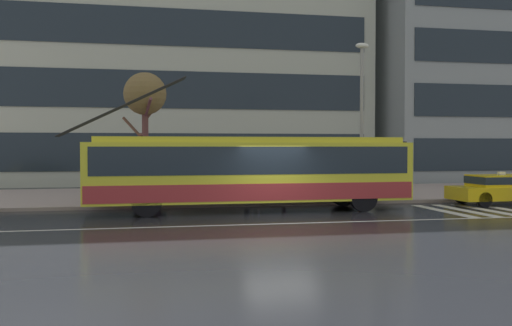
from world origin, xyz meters
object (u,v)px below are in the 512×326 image
trolleybus (250,170)px  street_tree_bare (145,97)px  taxi_ahead_of_bus (504,188)px  pedestrian_approaching_curb (246,162)px  bus_shelter (212,155)px  pedestrian_at_shelter (283,164)px  street_lamp (362,107)px  pedestrian_walking_past (161,163)px

trolleybus → street_tree_bare: size_ratio=2.35×
taxi_ahead_of_bus → pedestrian_approaching_curb: (-10.72, 1.84, 1.11)m
trolleybus → bus_shelter: size_ratio=3.19×
pedestrian_at_shelter → pedestrian_approaching_curb: pedestrian_approaching_curb is taller
taxi_ahead_of_bus → pedestrian_at_shelter: pedestrian_at_shelter is taller
taxi_ahead_of_bus → bus_shelter: 12.50m
pedestrian_at_shelter → street_lamp: bearing=1.4°
bus_shelter → trolleybus: bearing=-74.8°
pedestrian_walking_past → street_lamp: size_ratio=0.29×
pedestrian_walking_past → street_tree_bare: bearing=158.0°
trolleybus → pedestrian_approaching_curb: trolleybus is taller
bus_shelter → pedestrian_at_shelter: (2.91, -1.30, -0.36)m
trolleybus → pedestrian_walking_past: bearing=127.4°
street_lamp → pedestrian_at_shelter: bearing=-178.6°
pedestrian_at_shelter → pedestrian_approaching_curb: bearing=-169.2°
pedestrian_approaching_curb → street_tree_bare: 5.47m
trolleybus → taxi_ahead_of_bus: 10.96m
trolleybus → pedestrian_walking_past: size_ratio=6.60×
bus_shelter → street_lamp: size_ratio=0.60×
taxi_ahead_of_bus → bus_shelter: bearing=163.8°
pedestrian_at_shelter → street_lamp: size_ratio=0.29×
bus_shelter → street_tree_bare: size_ratio=0.74×
bus_shelter → pedestrian_at_shelter: bearing=-24.0°
pedestrian_walking_past → street_tree_bare: size_ratio=0.36×
trolleybus → taxi_ahead_of_bus: (10.93, 0.22, -0.85)m
street_lamp → taxi_ahead_of_bus: bearing=-22.5°
street_lamp → street_tree_bare: size_ratio=1.23×
trolleybus → street_lamp: size_ratio=1.91×
bus_shelter → pedestrian_walking_past: bus_shelter is taller
street_lamp → trolleybus: bearing=-155.7°
pedestrian_walking_past → street_tree_bare: street_tree_bare is taller
taxi_ahead_of_bus → bus_shelter: bus_shelter is taller
trolleybus → bus_shelter: trolleybus is taller
trolleybus → street_lamp: bearing=24.3°
street_lamp → street_tree_bare: 9.53m
trolleybus → pedestrian_approaching_curb: size_ratio=6.38×
bus_shelter → street_lamp: bearing=-10.6°
bus_shelter → pedestrian_at_shelter: size_ratio=2.10×
bus_shelter → pedestrian_at_shelter: bus_shelter is taller
pedestrian_walking_past → street_lamp: 9.14m
pedestrian_approaching_curb → street_tree_bare: (-4.05, 2.36, 2.82)m
pedestrian_walking_past → bus_shelter: bearing=-12.2°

